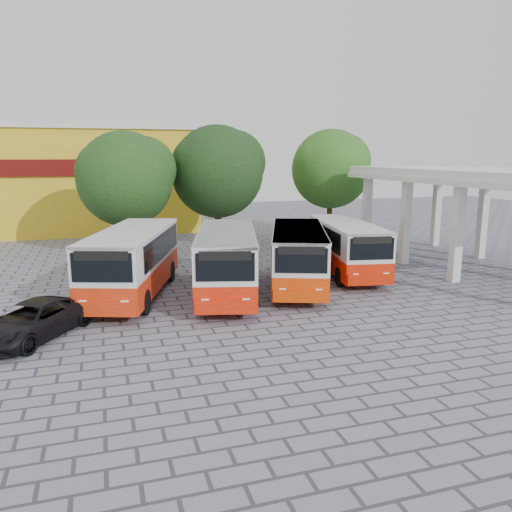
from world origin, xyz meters
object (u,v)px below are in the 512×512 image
object	(u,v)px
bus_centre_left	(227,258)
parked_car	(32,321)
bus_far_right	(347,244)
bus_far_left	(133,258)
bus_centre_right	(298,254)

from	to	relation	value
bus_centre_left	parked_car	bearing A→B (deg)	-142.17
bus_centre_left	bus_far_right	size ratio (longest dim) A/B	1.08
bus_far_left	bus_centre_right	distance (m)	7.52
bus_far_left	bus_centre_left	world-z (taller)	bus_far_left
bus_far_left	parked_car	bearing A→B (deg)	-111.91
bus_far_left	bus_far_right	bearing A→B (deg)	23.67
bus_far_left	bus_far_right	distance (m)	10.90
bus_far_left	bus_centre_left	xyz separation A→B (m)	(3.96, -1.02, -0.04)
bus_far_left	parked_car	distance (m)	5.73
bus_far_left	bus_centre_right	size ratio (longest dim) A/B	1.06
bus_far_left	parked_car	size ratio (longest dim) A/B	1.94
bus_centre_left	parked_car	world-z (taller)	bus_centre_left
bus_centre_right	parked_car	world-z (taller)	bus_centre_right
parked_car	bus_far_left	bearing A→B (deg)	83.84
parked_car	bus_far_right	bearing A→B (deg)	54.21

